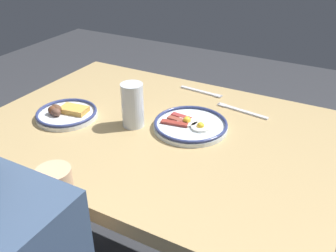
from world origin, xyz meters
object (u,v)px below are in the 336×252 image
object	(u,v)px
plate_center_pancakes	(66,113)
drinking_glass	(133,107)
plate_near_main	(190,125)
fork_near	(201,92)
fork_far	(242,111)

from	to	relation	value
plate_center_pancakes	drinking_glass	distance (m)	0.25
plate_near_main	fork_near	world-z (taller)	plate_near_main
plate_near_main	plate_center_pancakes	bearing A→B (deg)	18.05
plate_near_main	fork_near	distance (m)	0.28
drinking_glass	fork_near	size ratio (longest dim) A/B	0.81
plate_near_main	fork_far	bearing A→B (deg)	-119.92
fork_near	drinking_glass	bearing A→B (deg)	74.96
plate_center_pancakes	drinking_glass	size ratio (longest dim) A/B	1.42
fork_far	fork_near	bearing A→B (deg)	-23.07
plate_center_pancakes	fork_near	size ratio (longest dim) A/B	1.15
plate_near_main	plate_center_pancakes	xyz separation A→B (m)	(0.40, 0.13, 0.00)
plate_near_main	drinking_glass	world-z (taller)	drinking_glass
fork_near	plate_center_pancakes	bearing A→B (deg)	51.35
plate_near_main	fork_far	size ratio (longest dim) A/B	1.24
fork_near	fork_far	size ratio (longest dim) A/B	0.93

